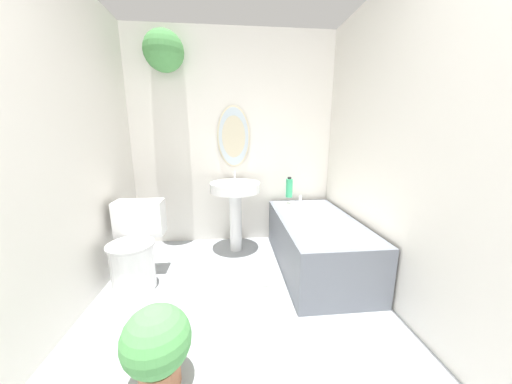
{
  "coord_description": "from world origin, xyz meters",
  "views": [
    {
      "loc": [
        -0.05,
        -0.34,
        1.28
      ],
      "look_at": [
        0.16,
        1.66,
        0.83
      ],
      "focal_mm": 18.0,
      "sensor_mm": 36.0,
      "label": 1
    }
  ],
  "objects": [
    {
      "name": "potted_plant",
      "position": [
        -0.43,
        0.8,
        0.25
      ],
      "size": [
        0.35,
        0.35,
        0.45
      ],
      "color": "#9E6042",
      "rests_on": "ground_plane"
    },
    {
      "name": "wall_back",
      "position": [
        -0.11,
        2.69,
        1.35
      ],
      "size": [
        2.41,
        0.4,
        2.4
      ],
      "color": "silver",
      "rests_on": "ground_plane"
    },
    {
      "name": "bathtub",
      "position": [
        0.77,
        1.93,
        0.26
      ],
      "size": [
        0.71,
        1.41,
        0.57
      ],
      "color": "slate",
      "rests_on": "ground_plane"
    },
    {
      "name": "pedestal_sink",
      "position": [
        0.0,
        2.38,
        0.61
      ],
      "size": [
        0.53,
        0.53,
        0.88
      ],
      "color": "white",
      "rests_on": "ground_plane"
    },
    {
      "name": "bath_mat",
      "position": [
        0.0,
        1.78,
        0.01
      ],
      "size": [
        0.69,
        0.36,
        0.02
      ],
      "color": "silver",
      "rests_on": "ground_plane"
    },
    {
      "name": "shampoo_bottle",
      "position": [
        0.62,
        2.49,
        0.68
      ],
      "size": [
        0.08,
        0.08,
        0.24
      ],
      "color": "#38B275",
      "rests_on": "bathtub"
    },
    {
      "name": "toilet",
      "position": [
        -0.87,
        1.8,
        0.32
      ],
      "size": [
        0.42,
        0.55,
        0.7
      ],
      "color": "white",
      "rests_on": "ground_plane"
    },
    {
      "name": "wall_right",
      "position": [
        1.17,
        1.34,
        1.2
      ],
      "size": [
        0.06,
        2.8,
        2.4
      ],
      "color": "silver",
      "rests_on": "ground_plane"
    },
    {
      "name": "wall_left",
      "position": [
        -1.17,
        1.34,
        1.2
      ],
      "size": [
        0.06,
        2.8,
        2.4
      ],
      "color": "silver",
      "rests_on": "ground_plane"
    }
  ]
}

